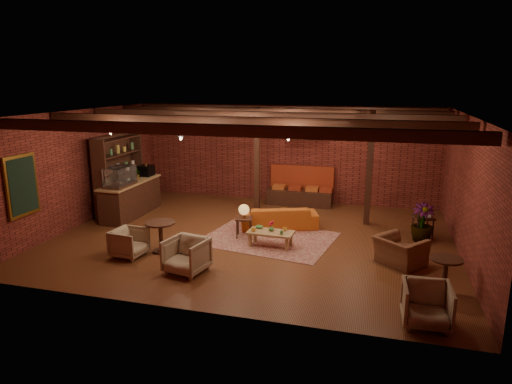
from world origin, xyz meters
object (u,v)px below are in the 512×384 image
(armchair_right, at_px, (400,246))
(plant_tall, at_px, (426,185))
(side_table_lamp, at_px, (244,212))
(armchair_a, at_px, (129,241))
(armchair_b, at_px, (186,254))
(coffee_table, at_px, (270,233))
(sofa, at_px, (279,217))
(round_table_left, at_px, (161,232))
(armchair_far, at_px, (427,303))
(side_table_book, at_px, (423,218))
(round_table_right, at_px, (445,270))

(armchair_right, relative_size, plant_tall, 0.33)
(armchair_right, bearing_deg, side_table_lamp, 27.28)
(armchair_a, xyz_separation_m, armchair_b, (1.65, -0.48, 0.05))
(coffee_table, distance_m, armchair_a, 3.35)
(sofa, bearing_deg, plant_tall, 158.32)
(armchair_b, bearing_deg, coffee_table, 67.33)
(armchair_a, distance_m, armchair_right, 6.14)
(armchair_a, bearing_deg, side_table_lamp, -41.73)
(sofa, bearing_deg, armchair_right, 129.59)
(side_table_lamp, height_order, armchair_right, side_table_lamp)
(armchair_a, bearing_deg, armchair_right, -73.45)
(side_table_lamp, xyz_separation_m, armchair_a, (-2.17, -1.99, -0.31))
(side_table_lamp, relative_size, plant_tall, 0.30)
(sofa, relative_size, side_table_lamp, 2.37)
(sofa, height_order, armchair_b, armchair_b)
(coffee_table, distance_m, round_table_left, 2.64)
(plant_tall, bearing_deg, armchair_far, -93.03)
(armchair_right, xyz_separation_m, side_table_book, (0.62, 2.12, 0.08))
(round_table_right, bearing_deg, armchair_a, 179.14)
(side_table_lamp, bearing_deg, armchair_right, -12.27)
(side_table_lamp, bearing_deg, side_table_book, 15.97)
(coffee_table, relative_size, armchair_b, 1.39)
(side_table_lamp, height_order, armchair_b, side_table_lamp)
(round_table_left, distance_m, plant_tall, 6.58)
(sofa, height_order, side_table_book, sofa)
(armchair_b, xyz_separation_m, plant_tall, (4.96, 3.38, 1.06))
(armchair_far, xyz_separation_m, plant_tall, (0.23, 4.31, 1.08))
(round_table_left, distance_m, armchair_a, 0.75)
(round_table_left, relative_size, armchair_far, 0.93)
(side_table_book, bearing_deg, side_table_lamp, -164.03)
(armchair_b, distance_m, plant_tall, 6.09)
(side_table_lamp, xyz_separation_m, round_table_right, (4.64, -2.09, -0.19))
(armchair_b, xyz_separation_m, round_table_right, (5.16, 0.38, 0.07))
(sofa, xyz_separation_m, coffee_table, (0.12, -1.50, 0.04))
(coffee_table, bearing_deg, side_table_lamp, 149.48)
(sofa, distance_m, armchair_b, 3.70)
(round_table_right, bearing_deg, side_table_lamp, 155.70)
(armchair_b, relative_size, round_table_right, 1.13)
(side_table_book, bearing_deg, armchair_b, -143.12)
(armchair_b, bearing_deg, armchair_far, 0.28)
(side_table_lamp, distance_m, armchair_b, 2.54)
(sofa, xyz_separation_m, armchair_right, (3.16, -1.85, 0.12))
(round_table_right, height_order, armchair_far, armchair_far)
(plant_tall, bearing_deg, side_table_book, 82.77)
(round_table_right, bearing_deg, armchair_right, 121.75)
(armchair_a, relative_size, armchair_far, 0.91)
(armchair_right, xyz_separation_m, round_table_right, (0.78, -1.25, 0.06))
(round_table_left, xyz_separation_m, round_table_right, (6.24, -0.56, -0.01))
(side_table_lamp, height_order, armchair_far, side_table_lamp)
(armchair_b, relative_size, armchair_far, 1.04)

